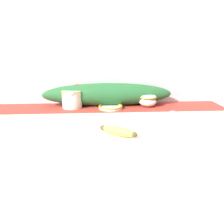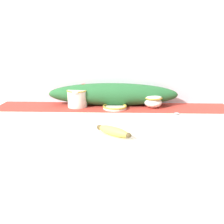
{
  "view_description": "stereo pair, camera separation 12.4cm",
  "coord_description": "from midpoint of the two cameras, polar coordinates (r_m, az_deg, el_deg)",
  "views": [
    {
      "loc": [
        -0.07,
        -1.24,
        1.28
      ],
      "look_at": [
        0.01,
        -0.05,
        0.94
      ],
      "focal_mm": 40.0,
      "sensor_mm": 36.0,
      "label": 1
    },
    {
      "loc": [
        0.05,
        -1.24,
        1.28
      ],
      "look_at": [
        0.01,
        -0.05,
        0.94
      ],
      "focal_mm": 40.0,
      "sensor_mm": 36.0,
      "label": 2
    }
  ],
  "objects": [
    {
      "name": "banana",
      "position": [
        1.06,
        -1.96,
        -4.42
      ],
      "size": [
        0.16,
        0.13,
        0.04
      ],
      "rotation": [
        0.0,
        0.0,
        -0.63
      ],
      "color": "#DBCC4C",
      "rests_on": "countertop"
    },
    {
      "name": "countertop",
      "position": [
        1.49,
        -2.94,
        -18.06
      ],
      "size": [
        1.54,
        0.71,
        0.89
      ],
      "primitive_type": "cube",
      "color": "beige",
      "rests_on": "ground_plane"
    },
    {
      "name": "back_wall",
      "position": [
        1.62,
        -3.54,
        13.08
      ],
      "size": [
        2.34,
        0.04,
        2.4
      ],
      "primitive_type": "cube",
      "color": "silver",
      "rests_on": "ground_plane"
    },
    {
      "name": "poinsettia_garland",
      "position": [
        1.55,
        -3.37,
        4.1
      ],
      "size": [
        0.8,
        0.15,
        0.14
      ],
      "color": "#235B2D",
      "rests_on": "countertop"
    },
    {
      "name": "cream_pitcher",
      "position": [
        1.52,
        -11.45,
        3.03
      ],
      "size": [
        0.12,
        0.14,
        0.11
      ],
      "color": "white",
      "rests_on": "countertop"
    },
    {
      "name": "spoon",
      "position": [
        1.43,
        10.89,
        -0.04
      ],
      "size": [
        0.15,
        0.07,
        0.01
      ],
      "rotation": [
        0.0,
        0.0,
        0.34
      ],
      "color": "#B7B7BC",
      "rests_on": "countertop"
    },
    {
      "name": "sugar_bowl",
      "position": [
        1.53,
        5.91,
        2.75
      ],
      "size": [
        0.11,
        0.11,
        0.1
      ],
      "color": "white",
      "rests_on": "countertop"
    },
    {
      "name": "small_dish",
      "position": [
        1.48,
        -2.71,
        1.15
      ],
      "size": [
        0.14,
        0.14,
        0.02
      ],
      "color": "white",
      "rests_on": "countertop"
    },
    {
      "name": "table_runner",
      "position": [
        1.52,
        -3.31,
        1.06
      ],
      "size": [
        1.41,
        0.23,
        0.0
      ],
      "primitive_type": "cube",
      "color": "#B23328",
      "rests_on": "countertop"
    }
  ]
}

